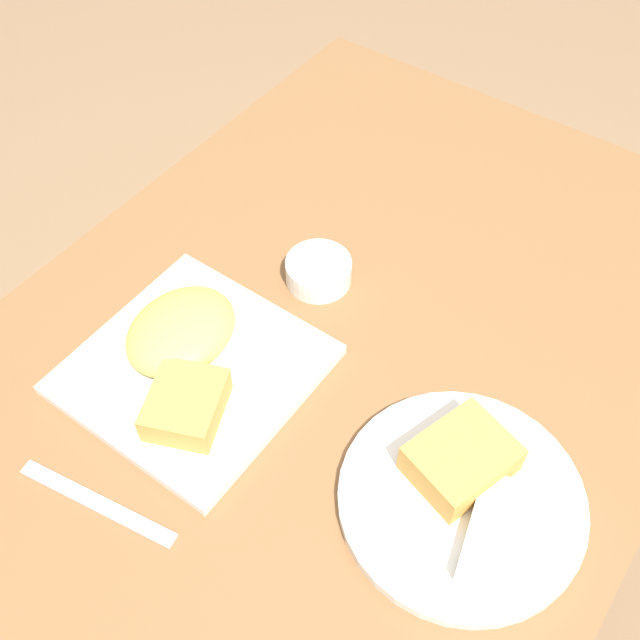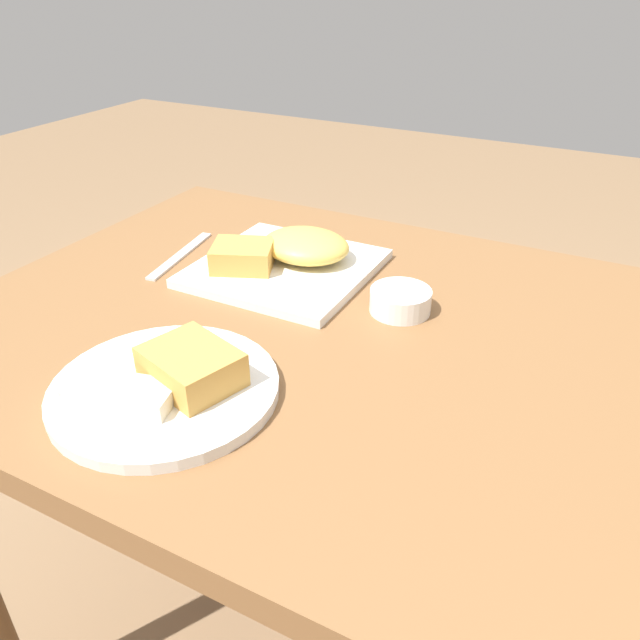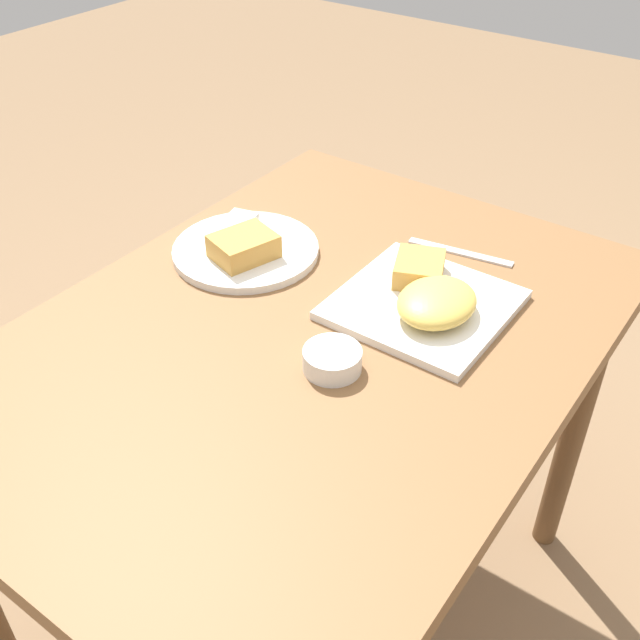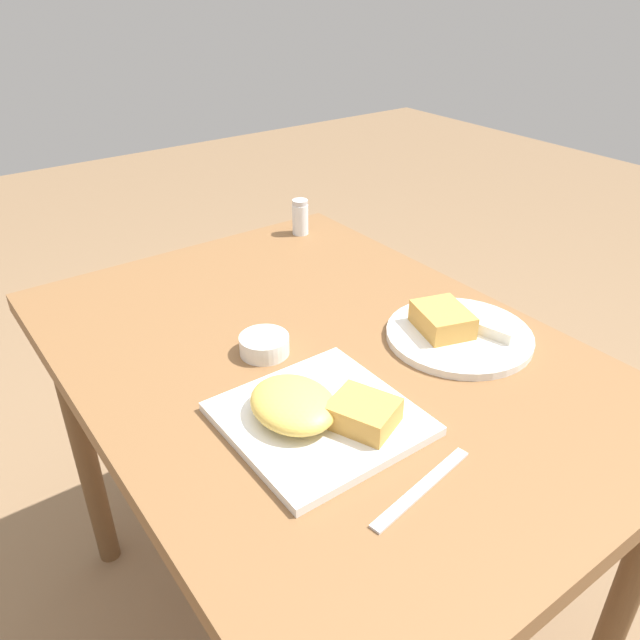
# 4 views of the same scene
# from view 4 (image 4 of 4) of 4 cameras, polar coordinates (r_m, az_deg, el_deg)

# --- Properties ---
(ground_plane) EXTENTS (8.00, 8.00, 0.00)m
(ground_plane) POSITION_cam_4_polar(r_m,az_deg,el_deg) (1.59, -0.03, -25.89)
(ground_plane) COLOR #846647
(dining_table) EXTENTS (1.05, 0.76, 0.74)m
(dining_table) POSITION_cam_4_polar(r_m,az_deg,el_deg) (1.10, -0.04, -6.75)
(dining_table) COLOR brown
(dining_table) RESTS_ON ground_plane
(plate_square_near) EXTENTS (0.25, 0.25, 0.06)m
(plate_square_near) POSITION_cam_4_polar(r_m,az_deg,el_deg) (0.88, -0.44, -8.44)
(plate_square_near) COLOR white
(plate_square_near) RESTS_ON dining_table
(plate_oval_far) EXTENTS (0.25, 0.25, 0.05)m
(plate_oval_far) POSITION_cam_4_polar(r_m,az_deg,el_deg) (1.10, 12.44, -0.95)
(plate_oval_far) COLOR white
(plate_oval_far) RESTS_ON dining_table
(sauce_ramekin) EXTENTS (0.08, 0.08, 0.03)m
(sauce_ramekin) POSITION_cam_4_polar(r_m,az_deg,el_deg) (1.04, -5.12, -2.22)
(sauce_ramekin) COLOR white
(sauce_ramekin) RESTS_ON dining_table
(salt_shaker) EXTENTS (0.04, 0.04, 0.08)m
(salt_shaker) POSITION_cam_4_polar(r_m,az_deg,el_deg) (1.49, -1.82, 9.20)
(salt_shaker) COLOR white
(salt_shaker) RESTS_ON dining_table
(butter_knife) EXTENTS (0.05, 0.19, 0.00)m
(butter_knife) POSITION_cam_4_polar(r_m,az_deg,el_deg) (0.81, 9.30, -14.91)
(butter_knife) COLOR silver
(butter_knife) RESTS_ON dining_table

